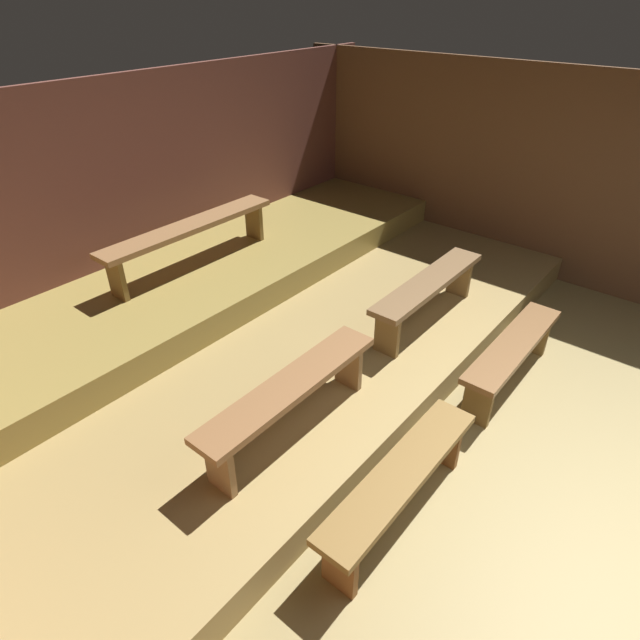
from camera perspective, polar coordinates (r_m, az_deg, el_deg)
The scene contains 10 objects.
ground at distance 4.76m, azimuth 1.87°, elevation -6.71°, with size 7.06×5.77×0.08m, color olive.
wall_back at distance 5.85m, azimuth -18.29°, elevation 12.91°, with size 7.06×0.06×2.30m, color brown.
wall_right at distance 6.74m, azimuth 19.41°, elevation 15.21°, with size 0.06×5.77×2.30m, color brown.
platform_lower at distance 5.07m, azimuth -5.26°, elevation -1.49°, with size 6.26×3.37×0.27m, color #987F4A.
platform_middle at distance 5.54m, azimuth -12.30°, elevation 4.29°, with size 6.26×1.53×0.27m, color olive.
bench_floor_left at distance 3.48m, azimuth 8.71°, elevation -16.77°, with size 1.48×0.29×0.44m.
bench_floor_right at distance 4.75m, azimuth 20.16°, elevation -3.13°, with size 1.48×0.29×0.44m.
bench_lower_left at distance 3.62m, azimuth -3.16°, elevation -7.82°, with size 1.57×0.29×0.44m.
bench_lower_right at distance 4.91m, azimuth 11.67°, elevation 3.41°, with size 1.57×0.29×0.44m.
bench_middle_center at distance 5.41m, azimuth -13.88°, elevation 9.33°, with size 1.96×0.29×0.44m.
Camera 1 is at (-2.93, 0.28, 2.99)m, focal length 29.51 mm.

